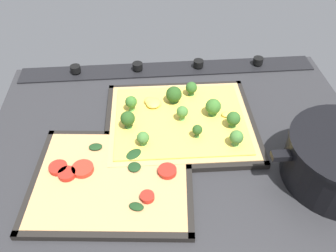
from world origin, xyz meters
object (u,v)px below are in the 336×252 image
at_px(baking_tray_front, 180,123).
at_px(broccoli_pizza, 180,118).
at_px(veggie_pizza_back, 111,177).
at_px(baking_tray_back, 113,180).

relative_size(baking_tray_front, broccoli_pizza, 1.07).
height_order(baking_tray_front, veggie_pizza_back, veggie_pizza_back).
relative_size(broccoli_pizza, baking_tray_back, 0.96).
bearing_deg(baking_tray_back, broccoli_pizza, -134.15).
height_order(baking_tray_back, veggie_pizza_back, veggie_pizza_back).
relative_size(broccoli_pizza, veggie_pizza_back, 1.04).
distance_m(broccoli_pizza, veggie_pizza_back, 0.22).
xyz_separation_m(broccoli_pizza, veggie_pizza_back, (0.15, 0.16, -0.01)).
distance_m(baking_tray_front, veggie_pizza_back, 0.22).
bearing_deg(veggie_pizza_back, baking_tray_front, -134.79).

